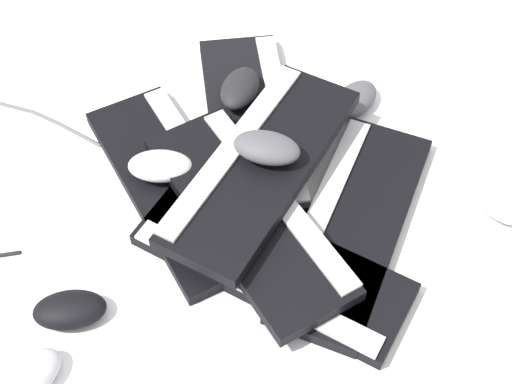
{
  "coord_description": "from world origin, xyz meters",
  "views": [
    {
      "loc": [
        0.75,
        0.03,
        0.97
      ],
      "look_at": [
        0.04,
        -0.06,
        0.04
      ],
      "focal_mm": 50.0,
      "sensor_mm": 36.0,
      "label": 1
    }
  ],
  "objects_px": {
    "mouse_5": "(70,310)",
    "mouse_1": "(497,200)",
    "mouse_3": "(355,99)",
    "keyboard_0": "(271,264)",
    "keyboard_3": "(175,184)",
    "keyboard_2": "(252,120)",
    "keyboard_1": "(352,224)",
    "mouse_2": "(26,378)",
    "mouse_6": "(267,148)",
    "mouse_4": "(161,166)",
    "mouse_0": "(240,88)",
    "keyboard_5": "(261,163)",
    "keyboard_4": "(248,213)"
  },
  "relations": [
    {
      "from": "mouse_5",
      "to": "mouse_1",
      "type": "bearing_deg",
      "value": -169.57
    },
    {
      "from": "keyboard_5",
      "to": "mouse_5",
      "type": "bearing_deg",
      "value": -42.47
    },
    {
      "from": "keyboard_1",
      "to": "keyboard_2",
      "type": "relative_size",
      "value": 1.0
    },
    {
      "from": "mouse_3",
      "to": "keyboard_0",
      "type": "bearing_deg",
      "value": -167.42
    },
    {
      "from": "mouse_0",
      "to": "keyboard_5",
      "type": "bearing_deg",
      "value": -152.53
    },
    {
      "from": "keyboard_0",
      "to": "keyboard_5",
      "type": "height_order",
      "value": "keyboard_5"
    },
    {
      "from": "mouse_0",
      "to": "mouse_1",
      "type": "bearing_deg",
      "value": -101.89
    },
    {
      "from": "mouse_1",
      "to": "keyboard_3",
      "type": "bearing_deg",
      "value": 56.51
    },
    {
      "from": "mouse_0",
      "to": "mouse_5",
      "type": "xyz_separation_m",
      "value": [
        0.47,
        -0.19,
        -0.03
      ]
    },
    {
      "from": "keyboard_1",
      "to": "mouse_3",
      "type": "xyz_separation_m",
      "value": [
        -0.28,
        -0.01,
        0.01
      ]
    },
    {
      "from": "keyboard_2",
      "to": "keyboard_3",
      "type": "height_order",
      "value": "same"
    },
    {
      "from": "mouse_1",
      "to": "mouse_4",
      "type": "distance_m",
      "value": 0.57
    },
    {
      "from": "keyboard_1",
      "to": "mouse_4",
      "type": "xyz_separation_m",
      "value": [
        -0.05,
        -0.33,
        0.04
      ]
    },
    {
      "from": "keyboard_2",
      "to": "mouse_5",
      "type": "xyz_separation_m",
      "value": [
        0.43,
        -0.22,
        0.01
      ]
    },
    {
      "from": "keyboard_5",
      "to": "mouse_1",
      "type": "height_order",
      "value": "keyboard_5"
    },
    {
      "from": "keyboard_0",
      "to": "mouse_4",
      "type": "bearing_deg",
      "value": -125.53
    },
    {
      "from": "mouse_2",
      "to": "mouse_5",
      "type": "relative_size",
      "value": 1.0
    },
    {
      "from": "mouse_6",
      "to": "mouse_1",
      "type": "bearing_deg",
      "value": 10.18
    },
    {
      "from": "keyboard_2",
      "to": "mouse_2",
      "type": "relative_size",
      "value": 4.22
    },
    {
      "from": "keyboard_4",
      "to": "mouse_0",
      "type": "bearing_deg",
      "value": -168.95
    },
    {
      "from": "mouse_2",
      "to": "mouse_3",
      "type": "bearing_deg",
      "value": -0.71
    },
    {
      "from": "mouse_4",
      "to": "mouse_6",
      "type": "xyz_separation_m",
      "value": [
        -0.01,
        0.18,
        0.06
      ]
    },
    {
      "from": "mouse_1",
      "to": "mouse_5",
      "type": "distance_m",
      "value": 0.71
    },
    {
      "from": "keyboard_5",
      "to": "keyboard_2",
      "type": "bearing_deg",
      "value": -166.24
    },
    {
      "from": "keyboard_4",
      "to": "mouse_1",
      "type": "relative_size",
      "value": 3.97
    },
    {
      "from": "keyboard_1",
      "to": "mouse_5",
      "type": "distance_m",
      "value": 0.47
    },
    {
      "from": "keyboard_1",
      "to": "mouse_3",
      "type": "distance_m",
      "value": 0.28
    },
    {
      "from": "mouse_2",
      "to": "mouse_4",
      "type": "xyz_separation_m",
      "value": [
        -0.38,
        0.11,
        0.03
      ]
    },
    {
      "from": "keyboard_1",
      "to": "mouse_1",
      "type": "height_order",
      "value": "mouse_1"
    },
    {
      "from": "keyboard_1",
      "to": "mouse_3",
      "type": "bearing_deg",
      "value": -178.28
    },
    {
      "from": "keyboard_4",
      "to": "mouse_5",
      "type": "height_order",
      "value": "keyboard_4"
    },
    {
      "from": "keyboard_1",
      "to": "mouse_1",
      "type": "xyz_separation_m",
      "value": [
        -0.08,
        0.24,
        0.01
      ]
    },
    {
      "from": "mouse_1",
      "to": "keyboard_0",
      "type": "bearing_deg",
      "value": 78.62
    },
    {
      "from": "keyboard_1",
      "to": "mouse_0",
      "type": "height_order",
      "value": "mouse_0"
    },
    {
      "from": "keyboard_1",
      "to": "keyboard_5",
      "type": "bearing_deg",
      "value": -110.57
    },
    {
      "from": "keyboard_5",
      "to": "mouse_1",
      "type": "bearing_deg",
      "value": 92.6
    },
    {
      "from": "keyboard_1",
      "to": "mouse_5",
      "type": "bearing_deg",
      "value": -62.1
    },
    {
      "from": "keyboard_0",
      "to": "keyboard_3",
      "type": "height_order",
      "value": "same"
    },
    {
      "from": "keyboard_4",
      "to": "mouse_3",
      "type": "distance_m",
      "value": 0.35
    },
    {
      "from": "mouse_4",
      "to": "keyboard_2",
      "type": "bearing_deg",
      "value": -135.19
    },
    {
      "from": "mouse_1",
      "to": "keyboard_5",
      "type": "bearing_deg",
      "value": 55.71
    },
    {
      "from": "keyboard_4",
      "to": "mouse_3",
      "type": "bearing_deg",
      "value": 152.33
    },
    {
      "from": "keyboard_4",
      "to": "mouse_1",
      "type": "height_order",
      "value": "keyboard_4"
    },
    {
      "from": "mouse_5",
      "to": "mouse_4",
      "type": "bearing_deg",
      "value": -121.23
    },
    {
      "from": "keyboard_0",
      "to": "keyboard_5",
      "type": "relative_size",
      "value": 1.0
    },
    {
      "from": "keyboard_0",
      "to": "keyboard_5",
      "type": "bearing_deg",
      "value": -167.3
    },
    {
      "from": "mouse_3",
      "to": "keyboard_3",
      "type": "bearing_deg",
      "value": 158.14
    },
    {
      "from": "mouse_4",
      "to": "mouse_5",
      "type": "bearing_deg",
      "value": 67.44
    },
    {
      "from": "mouse_3",
      "to": "mouse_5",
      "type": "bearing_deg",
      "value": 170.59
    },
    {
      "from": "keyboard_2",
      "to": "mouse_0",
      "type": "xyz_separation_m",
      "value": [
        -0.04,
        -0.03,
        0.04
      ]
    }
  ]
}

